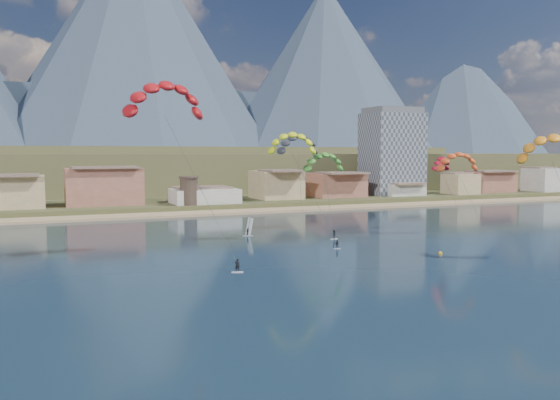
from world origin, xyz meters
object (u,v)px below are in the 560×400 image
object	(u,v)px
apartment_tower	(392,152)
kitesurfer_red	(164,94)
watchtower	(189,190)
kitesurfer_yellow	(292,140)
windsurfer	(248,230)
kitesurfer_orange	(553,144)
kitesurfer_green	(324,160)
buoy	(440,253)

from	to	relation	value
apartment_tower	kitesurfer_red	size ratio (longest dim) A/B	0.98
watchtower	kitesurfer_red	distance (m)	76.88
kitesurfer_red	kitesurfer_yellow	size ratio (longest dim) A/B	1.38
apartment_tower	windsurfer	bearing A→B (deg)	-140.08
kitesurfer_orange	watchtower	bearing A→B (deg)	110.64
kitesurfer_orange	kitesurfer_green	world-z (taller)	kitesurfer_orange
windsurfer	buoy	size ratio (longest dim) A/B	5.34
kitesurfer_orange	buoy	distance (m)	25.46
watchtower	windsurfer	size ratio (longest dim) A/B	2.26
watchtower	kitesurfer_red	world-z (taller)	kitesurfer_red
apartment_tower	windsurfer	world-z (taller)	apartment_tower
kitesurfer_red	kitesurfer_green	xyz separation A→B (m)	(40.23, 21.03, -11.20)
watchtower	kitesurfer_orange	size ratio (longest dim) A/B	0.37
kitesurfer_red	kitesurfer_yellow	bearing A→B (deg)	16.32
apartment_tower	kitesurfer_red	xyz separation A→B (m)	(-101.03, -84.97, 9.32)
apartment_tower	watchtower	bearing A→B (deg)	-170.07
apartment_tower	kitesurfer_yellow	size ratio (longest dim) A/B	1.36
buoy	kitesurfer_orange	bearing A→B (deg)	-39.57
apartment_tower	windsurfer	distance (m)	105.86
kitesurfer_yellow	windsurfer	size ratio (longest dim) A/B	6.20
kitesurfer_red	kitesurfer_orange	bearing A→B (deg)	-24.52
watchtower	windsurfer	bearing A→B (deg)	-90.19
kitesurfer_orange	apartment_tower	bearing A→B (deg)	68.72
kitesurfer_red	kitesurfer_orange	world-z (taller)	kitesurfer_red
buoy	watchtower	bearing A→B (deg)	105.16
apartment_tower	watchtower	xyz separation A→B (m)	(-80.00, -14.00, -11.45)
kitesurfer_green	buoy	world-z (taller)	kitesurfer_green
kitesurfer_red	kitesurfer_green	distance (m)	46.75
watchtower	windsurfer	xyz separation A→B (m)	(-0.18, -53.10, -5.16)
apartment_tower	buoy	size ratio (longest dim) A/B	44.99
kitesurfer_yellow	kitesurfer_green	world-z (taller)	kitesurfer_yellow
apartment_tower	kitesurfer_green	size ratio (longest dim) A/B	1.53
kitesurfer_orange	windsurfer	xyz separation A→B (m)	(-36.83, 44.18, -17.68)
watchtower	kitesurfer_red	size ratio (longest dim) A/B	0.26
apartment_tower	kitesurfer_red	bearing A→B (deg)	-139.94
windsurfer	kitesurfer_green	bearing A→B (deg)	9.25
kitesurfer_yellow	kitesurfer_green	xyz separation A→B (m)	(13.72, 13.27, -4.06)
kitesurfer_red	windsurfer	xyz separation A→B (m)	(20.85, 17.87, -25.93)
kitesurfer_yellow	kitesurfer_orange	bearing A→B (deg)	-47.55
watchtower	kitesurfer_orange	xyz separation A→B (m)	(36.65, -97.28, 12.52)
kitesurfer_red	kitesurfer_orange	distance (m)	63.93
watchtower	kitesurfer_yellow	world-z (taller)	kitesurfer_yellow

